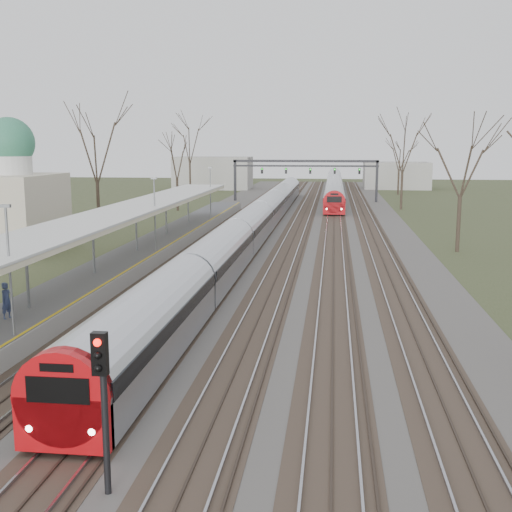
{
  "coord_description": "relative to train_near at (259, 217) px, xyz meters",
  "views": [
    {
      "loc": [
        4.41,
        -8.48,
        8.25
      ],
      "look_at": [
        0.1,
        27.15,
        2.0
      ],
      "focal_mm": 45.0,
      "sensor_mm": 36.0,
      "label": 1
    }
  ],
  "objects": [
    {
      "name": "track_bed",
      "position": [
        2.76,
        3.72,
        -1.42
      ],
      "size": [
        24.0,
        160.0,
        0.22
      ],
      "color": "#474442",
      "rests_on": "ground"
    },
    {
      "name": "platform",
      "position": [
        -6.55,
        -13.78,
        -0.98
      ],
      "size": [
        3.5,
        69.0,
        1.0
      ],
      "primitive_type": "cube",
      "color": "#9E9B93",
      "rests_on": "ground"
    },
    {
      "name": "canopy",
      "position": [
        -6.55,
        -18.29,
        2.45
      ],
      "size": [
        4.1,
        50.0,
        3.11
      ],
      "color": "slate",
      "rests_on": "platform"
    },
    {
      "name": "signal_gantry",
      "position": [
        2.79,
        33.71,
        3.43
      ],
      "size": [
        21.0,
        0.59,
        6.08
      ],
      "color": "black",
      "rests_on": "ground"
    },
    {
      "name": "tree_west_far",
      "position": [
        -14.5,
        -3.28,
        6.54
      ],
      "size": [
        5.5,
        5.5,
        11.33
      ],
      "color": "#2D231C",
      "rests_on": "ground"
    },
    {
      "name": "tree_east_far",
      "position": [
        16.5,
        -9.28,
        5.81
      ],
      "size": [
        5.0,
        5.0,
        10.3
      ],
      "color": "#2D231C",
      "rests_on": "ground"
    },
    {
      "name": "train_near",
      "position": [
        0.0,
        0.0,
        0.0
      ],
      "size": [
        2.62,
        90.21,
        3.05
      ],
      "color": "#A9ABB3",
      "rests_on": "ground"
    },
    {
      "name": "train_far",
      "position": [
        7.0,
        51.58,
        0.0
      ],
      "size": [
        2.62,
        75.21,
        3.05
      ],
      "color": "#A9ABB3",
      "rests_on": "ground"
    },
    {
      "name": "passenger",
      "position": [
        -6.62,
        -35.05,
        0.31
      ],
      "size": [
        0.51,
        0.65,
        1.57
      ],
      "primitive_type": "imported",
      "rotation": [
        0.0,
        0.0,
        1.3
      ],
      "color": "navy",
      "rests_on": "platform"
    },
    {
      "name": "signal_post",
      "position": [
        1.75,
        -46.34,
        1.25
      ],
      "size": [
        0.35,
        0.45,
        4.1
      ],
      "color": "black",
      "rests_on": "ground"
    }
  ]
}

